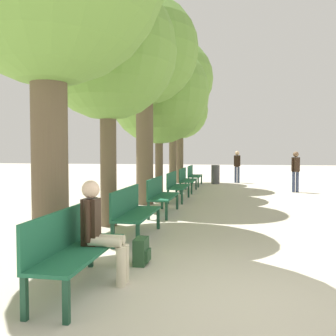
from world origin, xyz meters
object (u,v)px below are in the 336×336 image
(tree_row_3, at_px, (159,94))
(trash_bin, at_px, (215,174))
(bench_row_5, at_px, (193,174))
(pedestrian_near, at_px, (237,165))
(tree_row_5, at_px, (180,111))
(tree_row_4, at_px, (173,80))
(bench_row_3, at_px, (176,184))
(tree_row_1, at_px, (108,51))
(backpack, at_px, (141,251))
(bench_row_0, at_px, (72,244))
(person_seated, at_px, (100,228))
(bench_row_4, at_px, (186,178))
(pedestrian_mid, at_px, (296,169))
(bench_row_2, at_px, (160,193))
(bench_row_1, at_px, (133,209))
(tree_row_2, at_px, (144,53))

(tree_row_3, xyz_separation_m, trash_bin, (1.80, 5.21, -3.23))
(bench_row_5, xyz_separation_m, pedestrian_near, (2.05, 1.87, 0.39))
(bench_row_5, distance_m, tree_row_5, 3.42)
(bench_row_5, height_order, tree_row_4, tree_row_4)
(bench_row_3, height_order, tree_row_1, tree_row_1)
(backpack, xyz_separation_m, trash_bin, (0.42, 13.40, 0.28))
(pedestrian_near, bearing_deg, tree_row_1, -103.90)
(bench_row_0, relative_size, trash_bin, 1.92)
(tree_row_5, bearing_deg, bench_row_3, -82.95)
(person_seated, bearing_deg, pedestrian_near, 83.14)
(bench_row_5, distance_m, tree_row_4, 4.42)
(bench_row_4, height_order, pedestrian_mid, pedestrian_mid)
(tree_row_1, height_order, tree_row_5, tree_row_1)
(bench_row_0, height_order, bench_row_5, same)
(bench_row_3, bearing_deg, tree_row_1, -100.61)
(bench_row_2, bearing_deg, pedestrian_mid, 54.05)
(backpack, distance_m, trash_bin, 13.41)
(bench_row_5, xyz_separation_m, tree_row_1, (-0.81, -9.70, 3.22))
(tree_row_4, bearing_deg, backpack, -83.03)
(bench_row_1, relative_size, pedestrian_mid, 1.11)
(tree_row_3, height_order, pedestrian_near, tree_row_3)
(bench_row_4, height_order, backpack, bench_row_4)
(tree_row_2, height_order, tree_row_5, tree_row_2)
(bench_row_3, bearing_deg, tree_row_4, 100.61)
(bench_row_0, distance_m, bench_row_4, 10.69)
(bench_row_5, height_order, pedestrian_near, pedestrian_near)
(bench_row_0, distance_m, bench_row_5, 13.37)
(bench_row_1, distance_m, backpack, 1.72)
(bench_row_1, height_order, tree_row_5, tree_row_5)
(bench_row_4, distance_m, tree_row_1, 7.77)
(bench_row_5, relative_size, pedestrian_mid, 1.11)
(bench_row_4, bearing_deg, trash_bin, 75.41)
(bench_row_0, height_order, pedestrian_mid, pedestrian_mid)
(bench_row_4, distance_m, tree_row_3, 3.55)
(bench_row_0, relative_size, bench_row_4, 1.00)
(bench_row_4, relative_size, pedestrian_mid, 1.11)
(bench_row_5, distance_m, pedestrian_mid, 4.79)
(pedestrian_near, bearing_deg, bench_row_2, -101.69)
(tree_row_5, relative_size, backpack, 13.33)
(bench_row_0, height_order, backpack, bench_row_0)
(bench_row_5, relative_size, tree_row_5, 0.35)
(bench_row_0, distance_m, tree_row_2, 8.17)
(bench_row_3, xyz_separation_m, tree_row_1, (-0.81, -4.35, 3.22))
(tree_row_2, xyz_separation_m, pedestrian_mid, (5.09, 4.20, -3.68))
(tree_row_5, xyz_separation_m, pedestrian_mid, (5.09, -3.36, -2.70))
(bench_row_0, bearing_deg, bench_row_1, 90.00)
(bench_row_3, xyz_separation_m, tree_row_3, (-0.81, 1.26, 3.15))
(tree_row_2, height_order, backpack, tree_row_2)
(trash_bin, bearing_deg, tree_row_3, -109.08)
(tree_row_1, distance_m, tree_row_4, 8.75)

